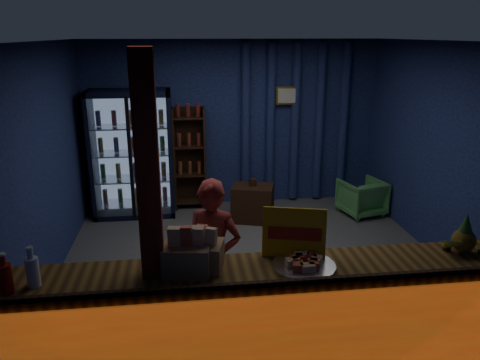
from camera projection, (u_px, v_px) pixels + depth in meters
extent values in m
plane|color=#515154|center=(253.00, 263.00, 5.71)|extent=(4.60, 4.60, 0.00)
plane|color=navy|center=(233.00, 124.00, 7.40)|extent=(4.60, 0.00, 4.60)
plane|color=navy|center=(303.00, 242.00, 3.24)|extent=(4.60, 0.00, 4.60)
plane|color=navy|center=(44.00, 167.00, 5.05)|extent=(0.00, 4.40, 4.40)
plane|color=navy|center=(443.00, 154.00, 5.60)|extent=(0.00, 4.40, 4.40)
plane|color=#472D19|center=(255.00, 41.00, 4.93)|extent=(4.60, 4.60, 0.00)
cube|color=brown|center=(289.00, 319.00, 3.77)|extent=(4.40, 0.55, 0.95)
cube|color=red|center=(298.00, 342.00, 3.50)|extent=(4.35, 0.02, 0.81)
cube|color=#331F10|center=(300.00, 282.00, 3.37)|extent=(4.40, 0.04, 0.04)
cube|color=#973116|center=(152.00, 232.00, 3.40)|extent=(0.16, 0.16, 2.60)
cube|color=black|center=(134.00, 150.00, 7.25)|extent=(1.20, 0.06, 1.90)
cube|color=black|center=(93.00, 155.00, 6.92)|extent=(0.06, 0.60, 1.90)
cube|color=black|center=(171.00, 153.00, 7.06)|extent=(0.06, 0.60, 1.90)
cube|color=black|center=(128.00, 93.00, 6.72)|extent=(1.20, 0.60, 0.08)
cube|color=black|center=(137.00, 211.00, 7.27)|extent=(1.20, 0.60, 0.08)
cube|color=#99B2D8|center=(134.00, 151.00, 7.20)|extent=(1.08, 0.02, 1.74)
cube|color=white|center=(131.00, 159.00, 6.73)|extent=(1.12, 0.02, 1.78)
cube|color=black|center=(131.00, 159.00, 6.71)|extent=(0.05, 0.05, 1.80)
cube|color=silver|center=(136.00, 203.00, 7.23)|extent=(1.08, 0.48, 0.02)
cylinder|color=#B43119|center=(105.00, 196.00, 7.13)|extent=(0.07, 0.07, 0.22)
cylinder|color=#196118|center=(120.00, 196.00, 7.16)|extent=(0.07, 0.07, 0.22)
cylinder|color=#9A7317|center=(135.00, 195.00, 7.19)|extent=(0.07, 0.07, 0.22)
cylinder|color=#1C1854|center=(150.00, 194.00, 7.21)|extent=(0.07, 0.07, 0.22)
cylinder|color=maroon|center=(165.00, 194.00, 7.24)|extent=(0.07, 0.07, 0.22)
cube|color=silver|center=(134.00, 178.00, 7.11)|extent=(1.08, 0.48, 0.02)
cylinder|color=#196118|center=(103.00, 171.00, 7.01)|extent=(0.07, 0.07, 0.22)
cylinder|color=#9A7317|center=(118.00, 171.00, 7.04)|extent=(0.07, 0.07, 0.22)
cylinder|color=#1C1854|center=(134.00, 170.00, 7.07)|extent=(0.07, 0.07, 0.22)
cylinder|color=maroon|center=(149.00, 170.00, 7.09)|extent=(0.07, 0.07, 0.22)
cylinder|color=#B43119|center=(164.00, 169.00, 7.12)|extent=(0.07, 0.07, 0.22)
cube|color=silver|center=(132.00, 153.00, 6.99)|extent=(1.08, 0.48, 0.02)
cylinder|color=#9A7317|center=(101.00, 145.00, 6.89)|extent=(0.07, 0.07, 0.22)
cylinder|color=#1C1854|center=(116.00, 145.00, 6.92)|extent=(0.07, 0.07, 0.22)
cylinder|color=maroon|center=(132.00, 144.00, 6.95)|extent=(0.07, 0.07, 0.22)
cylinder|color=#B43119|center=(147.00, 144.00, 6.97)|extent=(0.07, 0.07, 0.22)
cylinder|color=#196118|center=(162.00, 143.00, 7.00)|extent=(0.07, 0.07, 0.22)
cube|color=silver|center=(130.00, 126.00, 6.87)|extent=(1.08, 0.48, 0.02)
cylinder|color=#1C1854|center=(98.00, 118.00, 6.77)|extent=(0.07, 0.07, 0.22)
cylinder|color=maroon|center=(114.00, 118.00, 6.80)|extent=(0.07, 0.07, 0.22)
cylinder|color=#B43119|center=(130.00, 118.00, 6.83)|extent=(0.07, 0.07, 0.22)
cylinder|color=#196118|center=(145.00, 117.00, 6.85)|extent=(0.07, 0.07, 0.22)
cylinder|color=#9A7317|center=(161.00, 117.00, 6.88)|extent=(0.07, 0.07, 0.22)
cube|color=#331F10|center=(189.00, 157.00, 7.42)|extent=(0.50, 0.02, 1.60)
cube|color=#331F10|center=(174.00, 160.00, 7.27)|extent=(0.03, 0.28, 1.60)
cube|color=#331F10|center=(205.00, 159.00, 7.33)|extent=(0.03, 0.28, 1.60)
cube|color=#331F10|center=(191.00, 201.00, 7.51)|extent=(0.46, 0.26, 0.02)
cube|color=#331F10|center=(190.00, 174.00, 7.38)|extent=(0.46, 0.26, 0.02)
cube|color=#331F10|center=(189.00, 147.00, 7.24)|extent=(0.46, 0.26, 0.02)
cube|color=#331F10|center=(188.00, 118.00, 7.10)|extent=(0.46, 0.26, 0.02)
cylinder|color=navy|center=(246.00, 125.00, 7.37)|extent=(0.14, 0.14, 2.50)
cylinder|color=navy|center=(271.00, 124.00, 7.42)|extent=(0.14, 0.14, 2.50)
cylinder|color=navy|center=(295.00, 123.00, 7.47)|extent=(0.14, 0.14, 2.50)
cylinder|color=navy|center=(319.00, 123.00, 7.51)|extent=(0.14, 0.14, 2.50)
cylinder|color=navy|center=(343.00, 122.00, 7.56)|extent=(0.14, 0.14, 2.50)
cube|color=gold|center=(287.00, 96.00, 7.28)|extent=(0.36, 0.03, 0.28)
cube|color=silver|center=(288.00, 96.00, 7.26)|extent=(0.30, 0.01, 0.22)
imported|color=maroon|center=(213.00, 258.00, 4.23)|extent=(0.63, 0.53, 1.47)
imported|color=#54A854|center=(362.00, 197.00, 7.17)|extent=(0.72, 0.73, 0.55)
cube|color=#331F10|center=(253.00, 203.00, 6.93)|extent=(0.69, 0.58, 0.54)
cylinder|color=#331F10|center=(253.00, 182.00, 6.84)|extent=(0.11, 0.11, 0.11)
cube|color=orange|center=(294.00, 233.00, 3.74)|extent=(0.52, 0.23, 0.40)
cube|color=#AD1B0B|center=(295.00, 234.00, 3.72)|extent=(0.42, 0.14, 0.10)
cylinder|color=#AD1B0B|center=(6.00, 279.00, 3.22)|extent=(0.09, 0.09, 0.22)
cylinder|color=#AD1B0B|center=(2.00, 259.00, 3.18)|extent=(0.04, 0.04, 0.09)
cylinder|color=white|center=(1.00, 254.00, 3.17)|extent=(0.05, 0.05, 0.02)
cylinder|color=silver|center=(33.00, 272.00, 3.32)|extent=(0.09, 0.09, 0.22)
cylinder|color=silver|center=(30.00, 253.00, 3.27)|extent=(0.04, 0.04, 0.09)
cylinder|color=white|center=(29.00, 248.00, 3.26)|extent=(0.05, 0.05, 0.02)
cube|color=#AF7D54|center=(187.00, 258.00, 3.52)|extent=(0.39, 0.34, 0.23)
cube|color=orange|center=(175.00, 235.00, 3.47)|extent=(0.10, 0.08, 0.14)
cube|color=#E2542A|center=(186.00, 236.00, 3.46)|extent=(0.10, 0.08, 0.14)
cube|color=orange|center=(198.00, 236.00, 3.46)|extent=(0.10, 0.08, 0.14)
cube|color=#AF7D54|center=(201.00, 255.00, 3.58)|extent=(0.37, 0.33, 0.21)
cube|color=orange|center=(190.00, 235.00, 3.54)|extent=(0.10, 0.08, 0.13)
cube|color=#E2542A|center=(201.00, 235.00, 3.53)|extent=(0.10, 0.08, 0.13)
cube|color=orange|center=(211.00, 236.00, 3.52)|extent=(0.10, 0.08, 0.13)
cylinder|color=silver|center=(304.00, 266.00, 3.61)|extent=(0.49, 0.49, 0.03)
cube|color=orange|center=(316.00, 260.00, 3.61)|extent=(0.11, 0.07, 0.05)
cube|color=#E2542A|center=(311.00, 257.00, 3.67)|extent=(0.13, 0.13, 0.05)
cube|color=orange|center=(301.00, 256.00, 3.69)|extent=(0.07, 0.11, 0.05)
cube|color=#E2542A|center=(294.00, 258.00, 3.65)|extent=(0.13, 0.13, 0.05)
cube|color=orange|center=(292.00, 262.00, 3.59)|extent=(0.11, 0.07, 0.05)
cube|color=#E2542A|center=(298.00, 266.00, 3.52)|extent=(0.13, 0.13, 0.05)
cube|color=orange|center=(308.00, 267.00, 3.51)|extent=(0.07, 0.11, 0.05)
cube|color=#E2542A|center=(315.00, 265.00, 3.54)|extent=(0.13, 0.13, 0.05)
sphere|color=olive|center=(464.00, 240.00, 3.83)|extent=(0.19, 0.19, 0.19)
cone|color=#2D5E20|center=(467.00, 222.00, 3.79)|extent=(0.11, 0.11, 0.15)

